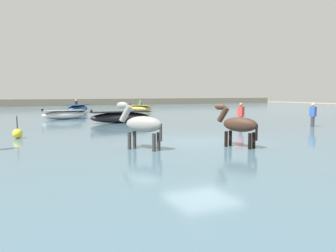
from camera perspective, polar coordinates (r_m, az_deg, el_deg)
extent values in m
plane|color=gray|center=(12.45, 5.92, -4.24)|extent=(120.00, 120.00, 0.00)
cube|color=#476675|center=(21.52, -8.16, 0.29)|extent=(90.00, 90.00, 0.31)
ellipsoid|color=gray|center=(10.68, -4.19, 0.31)|extent=(1.15, 1.29, 0.52)
cylinder|color=#31312F|center=(10.87, -6.64, -3.33)|extent=(0.12, 0.12, 0.88)
cylinder|color=#31312F|center=(11.13, -5.77, -3.12)|extent=(0.12, 0.12, 0.88)
cylinder|color=#31312F|center=(10.42, -2.43, -3.69)|extent=(0.12, 0.12, 0.88)
cylinder|color=#31312F|center=(10.69, -1.64, -3.45)|extent=(0.12, 0.12, 0.88)
cylinder|color=gray|center=(11.02, -7.25, 2.14)|extent=(0.45, 0.50, 0.59)
ellipsoid|color=gray|center=(11.08, -7.83, 3.56)|extent=(0.42, 0.46, 0.22)
cylinder|color=#31312F|center=(10.41, -1.25, -1.14)|extent=(0.08, 0.08, 0.56)
ellipsoid|color=#382319|center=(11.37, 12.27, 0.26)|extent=(0.92, 1.30, 0.50)
cylinder|color=black|center=(11.52, 9.94, -2.98)|extent=(0.12, 0.12, 0.84)
cylinder|color=black|center=(11.78, 10.64, -2.80)|extent=(0.12, 0.12, 0.84)
cylinder|color=black|center=(11.13, 13.86, -3.35)|extent=(0.12, 0.12, 0.84)
cylinder|color=black|center=(11.40, 14.49, -3.16)|extent=(0.12, 0.12, 0.84)
cylinder|color=#382319|center=(11.65, 9.44, 1.98)|extent=(0.37, 0.50, 0.57)
ellipsoid|color=#382319|center=(11.70, 8.94, 3.28)|extent=(0.34, 0.46, 0.21)
cylinder|color=black|center=(11.14, 14.96, -1.09)|extent=(0.08, 0.08, 0.53)
ellipsoid|color=silver|center=(24.71, -17.49, 1.82)|extent=(3.14, 1.49, 0.59)
cube|color=gray|center=(24.70, -17.52, 2.55)|extent=(3.01, 1.43, 0.04)
cube|color=black|center=(24.33, -20.80, 2.57)|extent=(0.14, 0.18, 0.18)
ellipsoid|color=#28518E|center=(32.28, -15.22, 2.84)|extent=(3.09, 3.96, 0.75)
cube|color=navy|center=(32.26, -15.23, 3.55)|extent=(2.96, 3.80, 0.04)
cube|color=#232328|center=(32.31, -15.50, 3.84)|extent=(0.29, 0.32, 0.30)
sphere|color=beige|center=(32.30, -15.52, 4.27)|extent=(0.18, 0.18, 0.18)
ellipsoid|color=gold|center=(34.54, -4.80, 3.04)|extent=(2.22, 3.23, 0.58)
cube|color=olive|center=(34.53, -4.81, 3.55)|extent=(2.13, 3.10, 0.04)
cube|color=black|center=(35.58, -6.50, 3.71)|extent=(0.20, 0.18, 0.18)
cube|color=#388E51|center=(34.53, -4.80, 3.83)|extent=(0.27, 0.31, 0.30)
sphere|color=tan|center=(34.52, -4.81, 4.23)|extent=(0.18, 0.18, 0.18)
ellipsoid|color=black|center=(20.87, -8.13, 1.47)|extent=(3.83, 1.24, 0.66)
cube|color=black|center=(20.85, -8.15, 2.42)|extent=(3.68, 1.19, 0.04)
cube|color=black|center=(20.35, -13.05, 2.45)|extent=(0.12, 0.16, 0.18)
cylinder|color=#383842|center=(19.80, 23.56, 0.25)|extent=(0.20, 0.20, 0.88)
cube|color=#3356A8|center=(19.75, 23.64, 2.30)|extent=(0.23, 0.34, 0.54)
sphere|color=beige|center=(19.74, 23.69, 3.40)|extent=(0.20, 0.20, 0.20)
cylinder|color=#383842|center=(18.59, 12.38, 0.27)|extent=(0.20, 0.20, 0.88)
cube|color=red|center=(18.54, 12.42, 2.46)|extent=(0.26, 0.35, 0.54)
sphere|color=#A37556|center=(18.52, 12.45, 3.63)|extent=(0.20, 0.20, 0.20)
sphere|color=yellow|center=(14.74, -24.44, -1.19)|extent=(0.39, 0.39, 0.39)
cylinder|color=black|center=(14.69, -24.51, 0.55)|extent=(0.04, 0.04, 0.51)
cube|color=gray|center=(52.52, -18.67, 3.70)|extent=(80.00, 2.40, 1.34)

